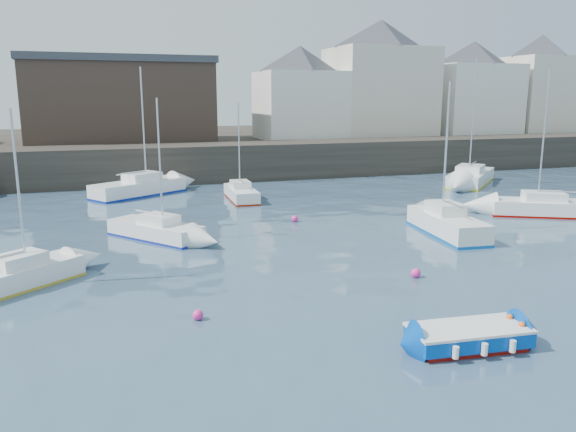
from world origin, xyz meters
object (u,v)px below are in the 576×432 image
object	(u,v)px
blue_dinghy	(469,336)
sailboat_h	(139,187)
sailboat_d	(548,207)
buoy_far	(295,222)
sailboat_f	(241,193)
sailboat_g	(470,177)
sailboat_b	(156,230)
sailboat_a	(15,276)
buoy_near	(198,320)
buoy_mid	(415,277)
sailboat_c	(447,223)

from	to	relation	value
blue_dinghy	sailboat_h	distance (m)	29.41
sailboat_d	buoy_far	xyz separation A→B (m)	(-14.75, 3.08, -0.51)
sailboat_f	sailboat_g	xyz separation A→B (m)	(19.27, 1.18, 0.10)
sailboat_h	sailboat_b	bearing A→B (deg)	-90.26
sailboat_a	buoy_near	distance (m)	7.72
buoy_near	sailboat_g	bearing A→B (deg)	39.89
blue_dinghy	sailboat_f	bearing A→B (deg)	91.21
blue_dinghy	buoy_mid	world-z (taller)	blue_dinghy
sailboat_c	sailboat_h	size ratio (longest dim) A/B	0.85
sailboat_h	buoy_near	world-z (taller)	sailboat_h
sailboat_f	sailboat_d	bearing A→B (deg)	-34.07
sailboat_a	buoy_far	bearing A→B (deg)	29.07
sailboat_g	sailboat_h	xyz separation A→B (m)	(-25.75, 2.81, 0.02)
sailboat_a	sailboat_h	xyz separation A→B (m)	(5.64, 19.12, 0.13)
sailboat_d	sailboat_h	distance (m)	26.88
sailboat_h	buoy_near	xyz separation A→B (m)	(0.19, -24.17, -0.58)
sailboat_g	sailboat_d	bearing A→B (deg)	-105.42
blue_dinghy	sailboat_b	xyz separation A→B (m)	(-7.06, 15.40, 0.09)
sailboat_h	sailboat_d	bearing A→B (deg)	-33.37
sailboat_d	sailboat_g	size ratio (longest dim) A/B	0.85
sailboat_d	sailboat_c	bearing A→B (deg)	-165.44
sailboat_a	buoy_far	world-z (taller)	sailboat_a
buoy_far	sailboat_f	bearing A→B (deg)	98.96
sailboat_a	sailboat_f	xyz separation A→B (m)	(12.12, 15.13, 0.00)
buoy_far	sailboat_d	bearing A→B (deg)	-11.78
buoy_near	buoy_far	size ratio (longest dim) A/B	0.90
sailboat_f	sailboat_h	size ratio (longest dim) A/B	0.73
sailboat_d	sailboat_b	bearing A→B (deg)	175.87
sailboat_f	buoy_near	xyz separation A→B (m)	(-6.29, -20.18, -0.46)
sailboat_c	sailboat_d	bearing A→B (deg)	14.56
blue_dinghy	sailboat_b	world-z (taller)	sailboat_b
blue_dinghy	sailboat_h	bearing A→B (deg)	103.78
blue_dinghy	sailboat_g	world-z (taller)	sailboat_g
sailboat_d	sailboat_g	xyz separation A→B (m)	(3.30, 11.97, 0.05)
sailboat_f	buoy_far	bearing A→B (deg)	-81.04
sailboat_g	buoy_mid	xyz separation A→B (m)	(-16.84, -19.79, -0.56)
sailboat_h	buoy_mid	bearing A→B (deg)	-68.48
sailboat_b	sailboat_g	distance (m)	27.81
sailboat_a	sailboat_c	size ratio (longest dim) A/B	0.85
sailboat_f	sailboat_g	bearing A→B (deg)	3.51
buoy_near	buoy_far	distance (m)	14.55
sailboat_f	sailboat_h	xyz separation A→B (m)	(-6.48, 3.99, 0.12)
blue_dinghy	sailboat_h	size ratio (longest dim) A/B	0.39
sailboat_a	sailboat_f	distance (m)	19.39
sailboat_h	sailboat_f	bearing A→B (deg)	-31.61
sailboat_a	buoy_far	size ratio (longest dim) A/B	16.89
sailboat_d	sailboat_g	bearing A→B (deg)	74.58
sailboat_g	buoy_far	size ratio (longest dim) A/B	25.69
sailboat_c	sailboat_d	world-z (taller)	sailboat_d
sailboat_d	buoy_near	size ratio (longest dim) A/B	24.14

